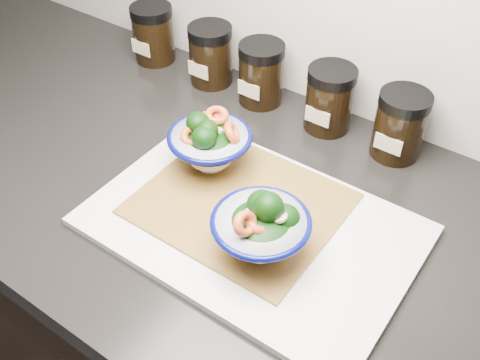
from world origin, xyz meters
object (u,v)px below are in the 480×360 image
Objects in this scene: bowl_right at (262,229)px; spice_jar_c at (261,73)px; spice_jar_d at (329,99)px; bowl_left at (210,144)px; spice_jar_a at (153,34)px; cutting_board at (252,225)px; spice_jar_b at (211,55)px; spice_jar_e at (400,125)px.

spice_jar_c is at bearing 123.80° from bowl_right.
bowl_right is at bearing -77.18° from spice_jar_d.
bowl_left is 0.19m from bowl_right.
spice_jar_c is (0.26, 0.00, 0.00)m from spice_jar_a.
cutting_board is at bearing 136.87° from bowl_right.
bowl_right is 0.32m from spice_jar_d.
spice_jar_d is at bearing 0.00° from spice_jar_b.
cutting_board is at bearing -83.60° from spice_jar_d.
spice_jar_a is 0.52m from spice_jar_e.
spice_jar_a is 1.00× the size of spice_jar_b.
bowl_left is 0.27m from spice_jar_b.
spice_jar_d is (0.14, 0.00, 0.00)m from spice_jar_c.
cutting_board is at bearing -44.24° from spice_jar_b.
spice_jar_b is at bearing 180.00° from spice_jar_e.
spice_jar_a reaches higher than cutting_board.
spice_jar_c is (-0.17, 0.27, 0.05)m from cutting_board.
spice_jar_a is at bearing 147.12° from cutting_board.
bowl_right is at bearing -56.20° from spice_jar_c.
spice_jar_b and spice_jar_d have the same top height.
spice_jar_e is at bearing 44.46° from bowl_left.
cutting_board is 3.98× the size of spice_jar_b.
spice_jar_a and spice_jar_b have the same top height.
spice_jar_b is 1.00× the size of spice_jar_c.
spice_jar_d is at bearing 180.00° from spice_jar_e.
spice_jar_c is (-0.21, 0.31, -0.00)m from bowl_right.
spice_jar_d is (-0.07, 0.31, -0.00)m from bowl_right.
bowl_left is 0.22m from spice_jar_c.
spice_jar_b is 0.11m from spice_jar_c.
bowl_left is at bearing 148.18° from bowl_right.
spice_jar_d is (0.09, 0.21, -0.00)m from bowl_left.
bowl_left is at bearing 152.74° from cutting_board.
spice_jar_c is (-0.05, 0.21, -0.00)m from bowl_left.
spice_jar_d is (0.39, 0.00, 0.00)m from spice_jar_a.
bowl_right is 1.16× the size of spice_jar_a.
spice_jar_b is 1.00× the size of spice_jar_e.
bowl_left is 1.15× the size of spice_jar_b.
spice_jar_c is at bearing 121.58° from cutting_board.
spice_jar_a and spice_jar_d have the same top height.
spice_jar_b is at bearing 127.17° from bowl_left.
spice_jar_e is (0.13, 0.00, 0.00)m from spice_jar_d.
spice_jar_c is at bearing 180.00° from spice_jar_d.
spice_jar_e is (0.26, 0.00, 0.00)m from spice_jar_c.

